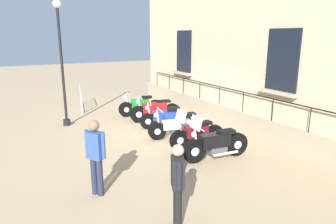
% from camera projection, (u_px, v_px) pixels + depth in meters
% --- Properties ---
extents(ground_plane, '(60.00, 60.00, 0.00)m').
position_uv_depth(ground_plane, '(175.00, 132.00, 11.32)').
color(ground_plane, tan).
extents(building_facade, '(0.82, 12.84, 8.96)m').
position_uv_depth(building_facade, '(231.00, 11.00, 11.38)').
color(building_facade, '#C6B28E').
rests_on(building_facade, ground_plane).
extents(motorcycle_green, '(2.00, 0.64, 1.06)m').
position_uv_depth(motorcycle_green, '(141.00, 106.00, 13.55)').
color(motorcycle_green, black).
rests_on(motorcycle_green, ground_plane).
extents(motorcycle_red, '(2.13, 0.73, 1.07)m').
position_uv_depth(motorcycle_red, '(155.00, 110.00, 12.63)').
color(motorcycle_red, black).
rests_on(motorcycle_red, ground_plane).
extents(motorcycle_blue, '(1.85, 1.04, 1.03)m').
position_uv_depth(motorcycle_blue, '(165.00, 118.00, 11.64)').
color(motorcycle_blue, black).
rests_on(motorcycle_blue, ground_plane).
extents(motorcycle_white, '(2.09, 0.88, 1.07)m').
position_uv_depth(motorcycle_white, '(178.00, 127.00, 10.60)').
color(motorcycle_white, black).
rests_on(motorcycle_white, ground_plane).
extents(motorcycle_maroon, '(1.95, 0.67, 1.27)m').
position_uv_depth(motorcycle_maroon, '(197.00, 134.00, 9.71)').
color(motorcycle_maroon, black).
rests_on(motorcycle_maroon, ground_plane).
extents(motorcycle_black, '(2.12, 0.67, 1.35)m').
position_uv_depth(motorcycle_black, '(216.00, 144.00, 8.73)').
color(motorcycle_black, black).
rests_on(motorcycle_black, ground_plane).
extents(lamppost, '(0.30, 0.30, 4.73)m').
position_uv_depth(lamppost, '(62.00, 62.00, 11.54)').
color(lamppost, black).
rests_on(lamppost, ground_plane).
extents(crowd_barrier, '(0.45, 1.93, 1.05)m').
position_uv_depth(crowd_barrier, '(81.00, 98.00, 14.69)').
color(crowd_barrier, '#B7B7BF').
rests_on(crowd_barrier, ground_plane).
extents(bollard, '(0.16, 0.16, 0.95)m').
position_uv_depth(bollard, '(179.00, 163.00, 7.42)').
color(bollard, black).
rests_on(bollard, ground_plane).
extents(pedestrian_standing, '(0.39, 0.45, 1.74)m').
position_uv_depth(pedestrian_standing, '(96.00, 153.00, 6.66)').
color(pedestrian_standing, '#23283D').
rests_on(pedestrian_standing, ground_plane).
extents(pedestrian_walking, '(0.35, 0.49, 1.63)m').
position_uv_depth(pedestrian_walking, '(178.00, 181.00, 5.55)').
color(pedestrian_walking, black).
rests_on(pedestrian_walking, ground_plane).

